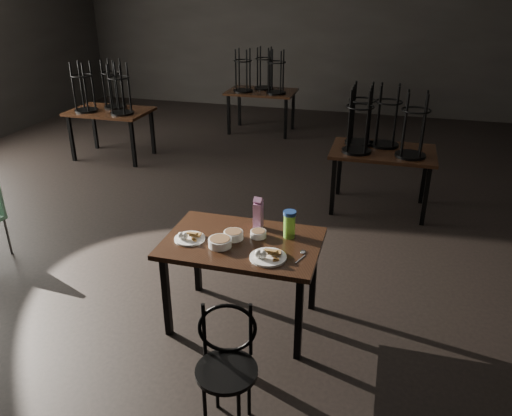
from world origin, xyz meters
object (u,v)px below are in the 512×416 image
(juice_carton, at_px, (258,214))
(main_table, at_px, (242,250))
(bentwood_chair, at_px, (227,358))
(water_bottle, at_px, (289,224))

(juice_carton, bearing_deg, main_table, -103.41)
(main_table, bearing_deg, bentwood_chair, -78.63)
(main_table, distance_m, water_bottle, 0.42)
(main_table, distance_m, bentwood_chair, 1.02)
(juice_carton, bearing_deg, water_bottle, -18.15)
(main_table, relative_size, water_bottle, 5.43)
(water_bottle, relative_size, bentwood_chair, 0.27)
(water_bottle, bearing_deg, bentwood_chair, -96.93)
(main_table, bearing_deg, juice_carton, 76.59)
(juice_carton, xyz_separation_m, bentwood_chair, (0.14, -1.23, -0.39))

